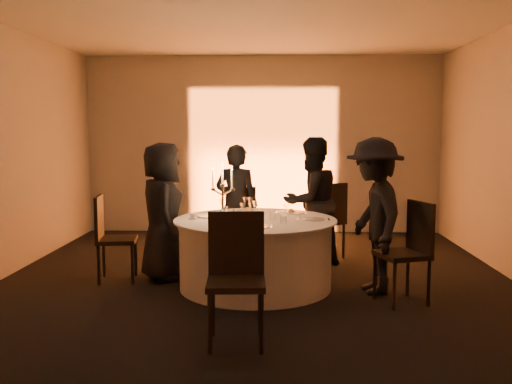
{
  "coord_description": "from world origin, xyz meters",
  "views": [
    {
      "loc": [
        0.23,
        -6.22,
        1.76
      ],
      "look_at": [
        0.0,
        0.2,
        1.05
      ],
      "focal_mm": 40.0,
      "sensor_mm": 36.0,
      "label": 1
    }
  ],
  "objects_px": {
    "chair_front": "(236,269)",
    "guest_back_left": "(237,205)",
    "chair_back_left": "(242,215)",
    "coffee_cup": "(193,217)",
    "guest_right": "(374,216)",
    "banquet_table": "(255,253)",
    "chair_back_right": "(327,216)",
    "guest_left": "(163,211)",
    "candelabra": "(223,199)",
    "guest_back_right": "(311,202)",
    "chair_right": "(410,246)",
    "chair_left": "(110,233)"
  },
  "relations": [
    {
      "from": "chair_left",
      "to": "candelabra",
      "type": "height_order",
      "value": "candelabra"
    },
    {
      "from": "chair_front",
      "to": "guest_back_left",
      "type": "bearing_deg",
      "value": 90.77
    },
    {
      "from": "chair_back_left",
      "to": "guest_back_left",
      "type": "xyz_separation_m",
      "value": [
        -0.03,
        -0.65,
        0.24
      ]
    },
    {
      "from": "chair_front",
      "to": "guest_back_right",
      "type": "height_order",
      "value": "guest_back_right"
    },
    {
      "from": "guest_left",
      "to": "candelabra",
      "type": "bearing_deg",
      "value": -124.89
    },
    {
      "from": "chair_back_left",
      "to": "guest_left",
      "type": "bearing_deg",
      "value": 66.88
    },
    {
      "from": "guest_left",
      "to": "chair_right",
      "type": "bearing_deg",
      "value": -122.74
    },
    {
      "from": "guest_right",
      "to": "coffee_cup",
      "type": "bearing_deg",
      "value": -99.14
    },
    {
      "from": "chair_back_right",
      "to": "chair_front",
      "type": "relative_size",
      "value": 0.97
    },
    {
      "from": "guest_back_left",
      "to": "chair_back_right",
      "type": "bearing_deg",
      "value": -148.12
    },
    {
      "from": "chair_right",
      "to": "chair_front",
      "type": "xyz_separation_m",
      "value": [
        -1.68,
        -1.14,
        0.03
      ]
    },
    {
      "from": "banquet_table",
      "to": "coffee_cup",
      "type": "bearing_deg",
      "value": -175.38
    },
    {
      "from": "chair_back_right",
      "to": "guest_right",
      "type": "distance_m",
      "value": 1.68
    },
    {
      "from": "guest_back_left",
      "to": "guest_right",
      "type": "bearing_deg",
      "value": 156.11
    },
    {
      "from": "chair_left",
      "to": "guest_left",
      "type": "height_order",
      "value": "guest_left"
    },
    {
      "from": "guest_left",
      "to": "coffee_cup",
      "type": "xyz_separation_m",
      "value": [
        0.42,
        -0.37,
        -0.0
      ]
    },
    {
      "from": "chair_back_left",
      "to": "guest_right",
      "type": "xyz_separation_m",
      "value": [
        1.53,
        -1.89,
        0.29
      ]
    },
    {
      "from": "chair_left",
      "to": "coffee_cup",
      "type": "distance_m",
      "value": 1.08
    },
    {
      "from": "chair_left",
      "to": "chair_front",
      "type": "relative_size",
      "value": 0.93
    },
    {
      "from": "guest_back_left",
      "to": "coffee_cup",
      "type": "height_order",
      "value": "guest_back_left"
    },
    {
      "from": "banquet_table",
      "to": "chair_back_left",
      "type": "distance_m",
      "value": 1.77
    },
    {
      "from": "chair_back_left",
      "to": "chair_back_right",
      "type": "distance_m",
      "value": 1.21
    },
    {
      "from": "chair_back_left",
      "to": "guest_back_left",
      "type": "relative_size",
      "value": 0.62
    },
    {
      "from": "chair_left",
      "to": "chair_right",
      "type": "height_order",
      "value": "chair_right"
    },
    {
      "from": "chair_back_left",
      "to": "coffee_cup",
      "type": "xyz_separation_m",
      "value": [
        -0.43,
        -1.8,
        0.25
      ]
    },
    {
      "from": "guest_back_right",
      "to": "guest_right",
      "type": "bearing_deg",
      "value": 83.57
    },
    {
      "from": "guest_right",
      "to": "candelabra",
      "type": "bearing_deg",
      "value": -103.8
    },
    {
      "from": "chair_back_right",
      "to": "guest_left",
      "type": "bearing_deg",
      "value": 0.09
    },
    {
      "from": "chair_left",
      "to": "chair_back_left",
      "type": "distance_m",
      "value": 2.1
    },
    {
      "from": "guest_back_left",
      "to": "candelabra",
      "type": "distance_m",
      "value": 1.05
    },
    {
      "from": "chair_right",
      "to": "chair_front",
      "type": "bearing_deg",
      "value": -74.95
    },
    {
      "from": "chair_left",
      "to": "guest_back_left",
      "type": "distance_m",
      "value": 1.68
    },
    {
      "from": "chair_back_right",
      "to": "guest_back_right",
      "type": "relative_size",
      "value": 0.63
    },
    {
      "from": "chair_front",
      "to": "chair_back_right",
      "type": "bearing_deg",
      "value": 68.56
    },
    {
      "from": "chair_back_right",
      "to": "chair_front",
      "type": "xyz_separation_m",
      "value": [
        -1.03,
        -3.11,
        0.02
      ]
    },
    {
      "from": "chair_right",
      "to": "guest_right",
      "type": "relative_size",
      "value": 0.61
    },
    {
      "from": "chair_back_left",
      "to": "chair_right",
      "type": "distance_m",
      "value": 2.89
    },
    {
      "from": "chair_back_left",
      "to": "chair_left",
      "type": "bearing_deg",
      "value": 54.0
    },
    {
      "from": "guest_left",
      "to": "guest_right",
      "type": "xyz_separation_m",
      "value": [
        2.38,
        -0.46,
        0.03
      ]
    },
    {
      "from": "chair_back_left",
      "to": "chair_back_right",
      "type": "xyz_separation_m",
      "value": [
        1.18,
        -0.27,
        0.04
      ]
    },
    {
      "from": "chair_front",
      "to": "guest_right",
      "type": "bearing_deg",
      "value": 43.95
    },
    {
      "from": "chair_right",
      "to": "guest_back_left",
      "type": "relative_size",
      "value": 0.66
    },
    {
      "from": "chair_right",
      "to": "guest_left",
      "type": "xyz_separation_m",
      "value": [
        -2.68,
        0.81,
        0.22
      ]
    },
    {
      "from": "candelabra",
      "to": "guest_back_right",
      "type": "bearing_deg",
      "value": 42.93
    },
    {
      "from": "guest_back_right",
      "to": "guest_right",
      "type": "height_order",
      "value": "guest_right"
    },
    {
      "from": "chair_right",
      "to": "banquet_table",
      "type": "bearing_deg",
      "value": -126.22
    },
    {
      "from": "chair_front",
      "to": "chair_back_left",
      "type": "bearing_deg",
      "value": 89.45
    },
    {
      "from": "candelabra",
      "to": "guest_left",
      "type": "bearing_deg",
      "value": 161.14
    },
    {
      "from": "guest_back_left",
      "to": "chair_back_left",
      "type": "bearing_deg",
      "value": -78.43
    },
    {
      "from": "guest_right",
      "to": "chair_front",
      "type": "bearing_deg",
      "value": -49.41
    }
  ]
}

